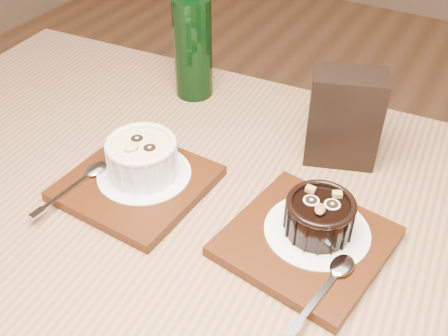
% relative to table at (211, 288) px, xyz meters
% --- Properties ---
extents(table, '(1.25, 0.88, 0.75)m').
position_rel_table_xyz_m(table, '(0.00, 0.00, 0.00)').
color(table, brown).
rests_on(table, ground).
extents(tray_left, '(0.19, 0.19, 0.01)m').
position_rel_table_xyz_m(tray_left, '(-0.14, 0.04, 0.10)').
color(tray_left, '#431D0B').
rests_on(tray_left, table).
extents(doily_left, '(0.13, 0.13, 0.00)m').
position_rel_table_xyz_m(doily_left, '(-0.14, 0.05, 0.11)').
color(doily_left, white).
rests_on(doily_left, tray_left).
extents(ramekin_white, '(0.10, 0.10, 0.06)m').
position_rel_table_xyz_m(ramekin_white, '(-0.14, 0.05, 0.14)').
color(ramekin_white, white).
rests_on(ramekin_white, doily_left).
extents(spoon_left, '(0.04, 0.14, 0.01)m').
position_rel_table_xyz_m(spoon_left, '(-0.20, -0.01, 0.11)').
color(spoon_left, white).
rests_on(spoon_left, tray_left).
extents(tray_right, '(0.20, 0.20, 0.01)m').
position_rel_table_xyz_m(tray_right, '(0.11, 0.05, 0.10)').
color(tray_right, '#431D0B').
rests_on(tray_right, table).
extents(doily_right, '(0.13, 0.13, 0.00)m').
position_rel_table_xyz_m(doily_right, '(0.11, 0.07, 0.11)').
color(doily_right, white).
rests_on(doily_right, tray_right).
extents(ramekin_dark, '(0.08, 0.08, 0.05)m').
position_rel_table_xyz_m(ramekin_dark, '(0.11, 0.07, 0.13)').
color(ramekin_dark, black).
rests_on(ramekin_dark, doily_right).
extents(spoon_right, '(0.04, 0.14, 0.01)m').
position_rel_table_xyz_m(spoon_right, '(0.15, -0.01, 0.11)').
color(spoon_right, white).
rests_on(spoon_right, tray_right).
extents(condiment_stand, '(0.11, 0.09, 0.14)m').
position_rel_table_xyz_m(condiment_stand, '(0.08, 0.24, 0.16)').
color(condiment_stand, black).
rests_on(condiment_stand, table).
extents(green_bottle, '(0.06, 0.06, 0.24)m').
position_rel_table_xyz_m(green_bottle, '(-0.21, 0.29, 0.18)').
color(green_bottle, black).
rests_on(green_bottle, table).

